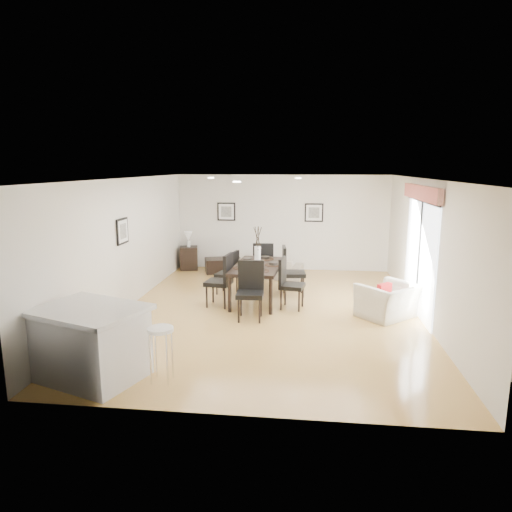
# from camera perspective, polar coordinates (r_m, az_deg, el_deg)

# --- Properties ---
(ground) EXTENTS (8.00, 8.00, 0.00)m
(ground) POSITION_cam_1_polar(r_m,az_deg,el_deg) (9.43, 1.70, -6.97)
(ground) COLOR tan
(ground) RESTS_ON ground
(wall_back) EXTENTS (6.00, 0.04, 2.70)m
(wall_back) POSITION_cam_1_polar(r_m,az_deg,el_deg) (13.05, 3.26, 4.18)
(wall_back) COLOR silver
(wall_back) RESTS_ON ground
(wall_front) EXTENTS (6.00, 0.04, 2.70)m
(wall_front) POSITION_cam_1_polar(r_m,az_deg,el_deg) (5.24, -2.03, -6.50)
(wall_front) COLOR silver
(wall_front) RESTS_ON ground
(wall_left) EXTENTS (0.04, 8.00, 2.70)m
(wall_left) POSITION_cam_1_polar(r_m,az_deg,el_deg) (9.82, -15.98, 1.44)
(wall_left) COLOR silver
(wall_left) RESTS_ON ground
(wall_right) EXTENTS (0.04, 8.00, 2.70)m
(wall_right) POSITION_cam_1_polar(r_m,az_deg,el_deg) (9.34, 20.41, 0.69)
(wall_right) COLOR silver
(wall_right) RESTS_ON ground
(ceiling) EXTENTS (6.00, 8.00, 0.02)m
(ceiling) POSITION_cam_1_polar(r_m,az_deg,el_deg) (8.97, 1.80, 9.65)
(ceiling) COLOR white
(ceiling) RESTS_ON wall_back
(sofa) EXTENTS (1.92, 0.96, 0.54)m
(sofa) POSITION_cam_1_polar(r_m,az_deg,el_deg) (12.25, 1.51, -1.40)
(sofa) COLOR gray
(sofa) RESTS_ON ground
(armchair) EXTENTS (1.38, 1.37, 0.68)m
(armchair) POSITION_cam_1_polar(r_m,az_deg,el_deg) (9.35, 16.17, -5.42)
(armchair) COLOR beige
(armchair) RESTS_ON ground
(dining_table) EXTENTS (1.08, 2.00, 0.81)m
(dining_table) POSITION_cam_1_polar(r_m,az_deg,el_deg) (10.01, 0.20, -1.56)
(dining_table) COLOR black
(dining_table) RESTS_ON ground
(dining_chair_wnear) EXTENTS (0.57, 0.57, 1.14)m
(dining_chair_wnear) POSITION_cam_1_polar(r_m,az_deg,el_deg) (9.65, -4.17, -2.66)
(dining_chair_wnear) COLOR black
(dining_chair_wnear) RESTS_ON ground
(dining_chair_wfar) EXTENTS (0.55, 0.55, 1.01)m
(dining_chair_wfar) POSITION_cam_1_polar(r_m,az_deg,el_deg) (10.59, -3.25, -1.78)
(dining_chair_wfar) COLOR black
(dining_chair_wfar) RESTS_ON ground
(dining_chair_enear) EXTENTS (0.56, 0.56, 1.07)m
(dining_chair_enear) POSITION_cam_1_polar(r_m,az_deg,el_deg) (9.53, 4.00, -3.05)
(dining_chair_enear) COLOR black
(dining_chair_enear) RESTS_ON ground
(dining_chair_efar) EXTENTS (0.57, 0.57, 1.15)m
(dining_chair_efar) POSITION_cam_1_polar(r_m,az_deg,el_deg) (10.44, 4.21, -1.55)
(dining_chair_efar) COLOR black
(dining_chair_efar) RESTS_ON ground
(dining_chair_head) EXTENTS (0.53, 0.53, 1.14)m
(dining_chair_head) POSITION_cam_1_polar(r_m,az_deg,el_deg) (8.87, -0.69, -3.86)
(dining_chair_head) COLOR black
(dining_chair_head) RESTS_ON ground
(dining_chair_foot) EXTENTS (0.53, 0.53, 1.11)m
(dining_chair_foot) POSITION_cam_1_polar(r_m,az_deg,el_deg) (11.20, 0.93, -0.77)
(dining_chair_foot) COLOR black
(dining_chair_foot) RESTS_ON ground
(vase) EXTENTS (1.03, 1.62, 0.85)m
(vase) POSITION_cam_1_polar(r_m,az_deg,el_deg) (9.93, 0.20, 0.74)
(vase) COLOR white
(vase) RESTS_ON dining_table
(coffee_table) EXTENTS (1.12, 0.86, 0.39)m
(coffee_table) POSITION_cam_1_polar(r_m,az_deg,el_deg) (12.86, -4.13, -1.15)
(coffee_table) COLOR black
(coffee_table) RESTS_ON ground
(side_table) EXTENTS (0.60, 0.60, 0.66)m
(side_table) POSITION_cam_1_polar(r_m,az_deg,el_deg) (13.30, -8.38, -0.24)
(side_table) COLOR black
(side_table) RESTS_ON ground
(table_lamp) EXTENTS (0.23, 0.23, 0.44)m
(table_lamp) POSITION_cam_1_polar(r_m,az_deg,el_deg) (13.19, -8.45, 2.37)
(table_lamp) COLOR white
(table_lamp) RESTS_ON side_table
(cushion) EXTENTS (0.31, 0.29, 0.33)m
(cushion) POSITION_cam_1_polar(r_m,az_deg,el_deg) (9.19, 15.75, -4.32)
(cushion) COLOR #A31516
(cushion) RESTS_ON armchair
(kitchen_island) EXTENTS (1.76, 1.55, 1.02)m
(kitchen_island) POSITION_cam_1_polar(r_m,az_deg,el_deg) (6.88, -19.95, -10.13)
(kitchen_island) COLOR silver
(kitchen_island) RESTS_ON ground
(bar_stool) EXTENTS (0.36, 0.36, 0.78)m
(bar_stool) POSITION_cam_1_polar(r_m,az_deg,el_deg) (6.45, -11.84, -9.68)
(bar_stool) COLOR white
(bar_stool) RESTS_ON ground
(framed_print_back_left) EXTENTS (0.52, 0.04, 0.52)m
(framed_print_back_left) POSITION_cam_1_polar(r_m,az_deg,el_deg) (13.18, -3.73, 5.55)
(framed_print_back_left) COLOR black
(framed_print_back_left) RESTS_ON wall_back
(framed_print_back_right) EXTENTS (0.52, 0.04, 0.52)m
(framed_print_back_right) POSITION_cam_1_polar(r_m,az_deg,el_deg) (12.97, 7.26, 5.40)
(framed_print_back_right) COLOR black
(framed_print_back_right) RESTS_ON wall_back
(framed_print_left_wall) EXTENTS (0.04, 0.52, 0.52)m
(framed_print_left_wall) POSITION_cam_1_polar(r_m,az_deg,el_deg) (9.58, -16.36, 3.00)
(framed_print_left_wall) COLOR black
(framed_print_left_wall) RESTS_ON wall_left
(sliding_door) EXTENTS (0.12, 2.70, 2.57)m
(sliding_door) POSITION_cam_1_polar(r_m,az_deg,el_deg) (9.57, 19.86, 2.87)
(sliding_door) COLOR white
(sliding_door) RESTS_ON wall_right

